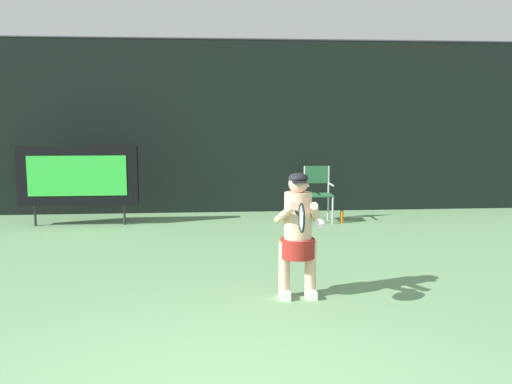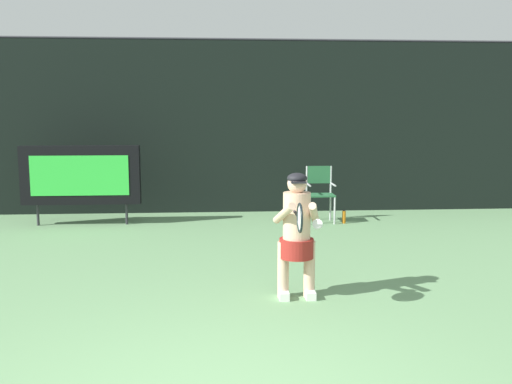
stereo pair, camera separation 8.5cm
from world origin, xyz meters
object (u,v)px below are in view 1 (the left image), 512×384
at_px(umpire_chair, 318,190).
at_px(tennis_player, 298,231).
at_px(water_bottle, 342,217).
at_px(scoreboard, 78,175).
at_px(tennis_racket, 301,217).

bearing_deg(umpire_chair, tennis_player, -103.81).
bearing_deg(water_bottle, scoreboard, 177.65).
distance_m(umpire_chair, tennis_racket, 5.15).
xyz_separation_m(umpire_chair, tennis_racket, (-1.15, -5.00, 0.40)).
relative_size(umpire_chair, tennis_player, 0.76).
relative_size(water_bottle, tennis_racket, 0.44).
bearing_deg(umpire_chair, water_bottle, -24.82).
xyz_separation_m(scoreboard, tennis_player, (3.44, -4.51, -0.18)).
bearing_deg(tennis_racket, scoreboard, 121.94).
bearing_deg(tennis_racket, umpire_chair, 74.85).
height_order(scoreboard, tennis_player, scoreboard).
bearing_deg(tennis_player, scoreboard, 127.32).
bearing_deg(tennis_racket, tennis_player, 82.37).
relative_size(scoreboard, water_bottle, 8.30).
bearing_deg(tennis_player, tennis_racket, -95.48).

